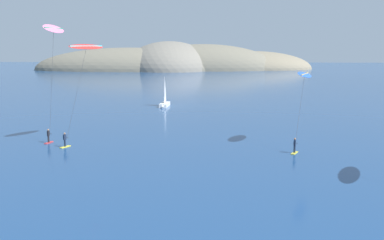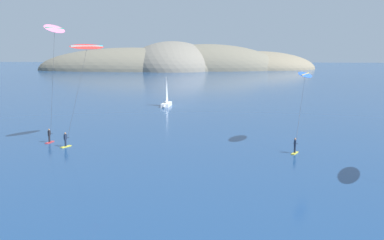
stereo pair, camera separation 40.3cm
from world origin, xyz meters
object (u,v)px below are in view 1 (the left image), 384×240
object	(u,v)px
kitesurfer_red	(85,55)
sailboat_near	(164,103)
kitesurfer_blue	(304,80)
kitesurfer_pink	(53,37)

from	to	relation	value
kitesurfer_red	sailboat_near	bearing A→B (deg)	80.51
sailboat_near	kitesurfer_red	bearing A→B (deg)	-99.49
kitesurfer_red	kitesurfer_blue	bearing A→B (deg)	-1.42
sailboat_near	kitesurfer_blue	world-z (taller)	kitesurfer_blue
kitesurfer_blue	kitesurfer_red	xyz separation A→B (m)	(-25.78, 0.64, 2.89)
sailboat_near	kitesurfer_blue	size ratio (longest dim) A/B	0.68
sailboat_near	kitesurfer_blue	xyz separation A→B (m)	(20.07, -34.83, 7.06)
kitesurfer_blue	kitesurfer_pink	size ratio (longest dim) A/B	0.61
kitesurfer_blue	kitesurfer_red	world-z (taller)	kitesurfer_red
sailboat_near	kitesurfer_red	xyz separation A→B (m)	(-5.72, -34.19, 9.95)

